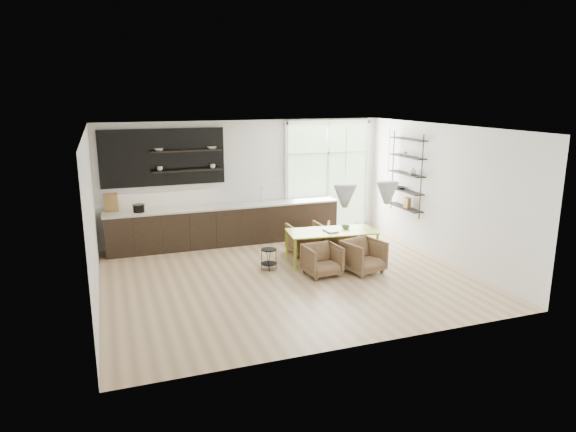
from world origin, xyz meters
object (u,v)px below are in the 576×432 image
(dining_table, at_px, (332,233))
(armchair_back_left, at_px, (306,239))
(armchair_front_right, at_px, (364,256))
(armchair_back_right, at_px, (342,237))
(armchair_front_left, at_px, (322,260))
(wire_stool, at_px, (269,256))

(dining_table, relative_size, armchair_back_left, 2.59)
(armchair_back_left, relative_size, armchair_front_right, 1.04)
(dining_table, relative_size, armchair_front_right, 2.69)
(armchair_back_right, xyz_separation_m, armchair_front_right, (-0.23, -1.47, 0.01))
(armchair_front_left, bearing_deg, armchair_front_right, -12.06)
(armchair_back_left, distance_m, wire_stool, 1.33)
(dining_table, height_order, armchair_back_left, armchair_back_left)
(armchair_back_left, relative_size, wire_stool, 1.76)
(armchair_front_left, height_order, wire_stool, armchair_front_left)
(dining_table, relative_size, wire_stool, 4.55)
(dining_table, xyz_separation_m, armchair_front_left, (-0.52, -0.71, -0.32))
(armchair_back_left, xyz_separation_m, armchair_front_right, (0.64, -1.55, -0.01))
(wire_stool, bearing_deg, armchair_back_right, 18.51)
(armchair_front_left, relative_size, wire_stool, 1.58)
(armchair_front_right, bearing_deg, wire_stool, 140.95)
(dining_table, distance_m, wire_stool, 1.45)
(armchair_front_left, distance_m, armchair_front_right, 0.86)
(wire_stool, bearing_deg, dining_table, 1.02)
(dining_table, height_order, armchair_back_right, dining_table)
(armchair_back_right, distance_m, wire_stool, 2.08)
(armchair_back_right, xyz_separation_m, armchair_front_left, (-1.09, -1.35, -0.01))
(armchair_back_left, bearing_deg, armchair_front_right, 111.44)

